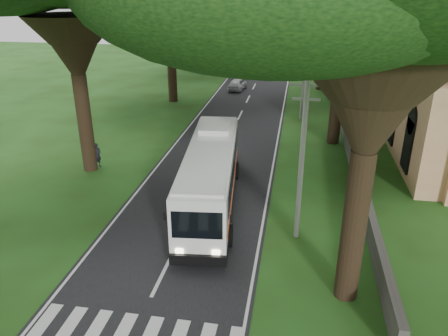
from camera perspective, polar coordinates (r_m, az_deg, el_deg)
The scene contains 11 objects.
ground at distance 17.71m, azimuth -10.02°, elevation -17.38°, with size 140.00×140.00×0.00m, color #224012.
road at distance 39.54m, azimuth 1.92°, elevation 6.49°, with size 8.00×120.00×0.04m, color black.
property_wall at distance 38.27m, azimuth 15.26°, elevation 6.02°, with size 0.35×50.00×1.20m, color #383533.
pole_near at distance 19.88m, azimuth 10.15°, elevation 1.49°, with size 1.60×0.24×8.00m.
pole_mid at distance 39.18m, azimuth 10.39°, elevation 12.26°, with size 1.60×0.24×8.00m.
pole_far at distance 58.95m, azimuth 10.48°, elevation 15.87°, with size 1.60×0.24×8.00m.
coach_bus at distance 23.45m, azimuth -1.76°, elevation -0.84°, with size 3.66×11.88×3.45m.
distant_car_a at distance 50.14m, azimuth 1.78°, elevation 10.91°, with size 1.53×3.81×1.30m, color #BBBAC0.
distant_car_b at distance 61.81m, azimuth 3.93°, elevation 13.21°, with size 1.31×3.75×1.24m, color navy.
distant_car_c at distance 68.63m, azimuth 6.50°, elevation 14.16°, with size 1.86×4.58×1.33m, color maroon.
pedestrian at distance 29.92m, azimuth -16.23°, elevation 1.60°, with size 0.62×0.41×1.69m, color black.
Camera 1 is at (5.14, -12.50, 11.45)m, focal length 35.00 mm.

